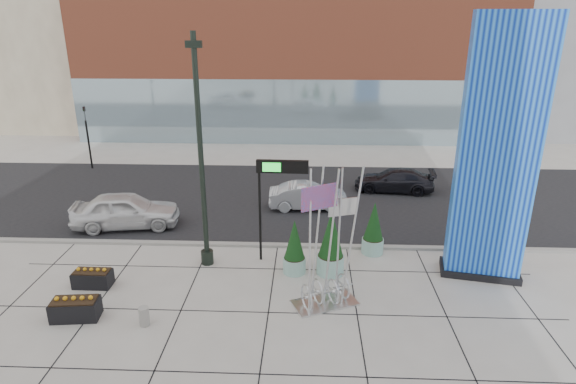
{
  "coord_description": "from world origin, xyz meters",
  "views": [
    {
      "loc": [
        2.26,
        -14.88,
        9.44
      ],
      "look_at": [
        1.54,
        2.0,
        3.28
      ],
      "focal_mm": 30.0,
      "sensor_mm": 36.0,
      "label": 1
    }
  ],
  "objects_px": {
    "concrete_bollard": "(144,316)",
    "car_silver_mid": "(308,196)",
    "public_art_sculpture": "(326,270)",
    "lamp_post": "(202,177)",
    "blue_pylon": "(496,159)",
    "car_white_west": "(126,210)",
    "overhead_street_sign": "(278,175)"
  },
  "relations": [
    {
      "from": "overhead_street_sign",
      "to": "car_white_west",
      "type": "bearing_deg",
      "value": 159.66
    },
    {
      "from": "public_art_sculpture",
      "to": "car_silver_mid",
      "type": "distance_m",
      "value": 8.91
    },
    {
      "from": "lamp_post",
      "to": "car_silver_mid",
      "type": "relative_size",
      "value": 2.21
    },
    {
      "from": "lamp_post",
      "to": "car_silver_mid",
      "type": "distance_m",
      "value": 7.95
    },
    {
      "from": "public_art_sculpture",
      "to": "concrete_bollard",
      "type": "bearing_deg",
      "value": 170.5
    },
    {
      "from": "lamp_post",
      "to": "car_silver_mid",
      "type": "xyz_separation_m",
      "value": [
        4.07,
        6.13,
        -3.01
      ]
    },
    {
      "from": "public_art_sculpture",
      "to": "car_silver_mid",
      "type": "relative_size",
      "value": 1.24
    },
    {
      "from": "lamp_post",
      "to": "public_art_sculpture",
      "type": "xyz_separation_m",
      "value": [
        4.71,
        -2.74,
        -2.37
      ]
    },
    {
      "from": "concrete_bollard",
      "to": "car_white_west",
      "type": "relative_size",
      "value": 0.13
    },
    {
      "from": "public_art_sculpture",
      "to": "concrete_bollard",
      "type": "xyz_separation_m",
      "value": [
        -5.92,
        -1.49,
        -0.99
      ]
    },
    {
      "from": "public_art_sculpture",
      "to": "car_silver_mid",
      "type": "bearing_deg",
      "value": 70.42
    },
    {
      "from": "blue_pylon",
      "to": "car_silver_mid",
      "type": "distance_m",
      "value": 10.17
    },
    {
      "from": "overhead_street_sign",
      "to": "public_art_sculpture",
      "type": "bearing_deg",
      "value": -58.13
    },
    {
      "from": "blue_pylon",
      "to": "concrete_bollard",
      "type": "bearing_deg",
      "value": -150.85
    },
    {
      "from": "public_art_sculpture",
      "to": "car_white_west",
      "type": "relative_size",
      "value": 1.02
    },
    {
      "from": "concrete_bollard",
      "to": "car_silver_mid",
      "type": "bearing_deg",
      "value": 62.99
    },
    {
      "from": "concrete_bollard",
      "to": "car_white_west",
      "type": "distance_m",
      "value": 8.37
    },
    {
      "from": "overhead_street_sign",
      "to": "car_silver_mid",
      "type": "bearing_deg",
      "value": 79.79
    },
    {
      "from": "blue_pylon",
      "to": "lamp_post",
      "type": "bearing_deg",
      "value": -170.74
    },
    {
      "from": "public_art_sculpture",
      "to": "car_silver_mid",
      "type": "xyz_separation_m",
      "value": [
        -0.63,
        8.87,
        -0.65
      ]
    },
    {
      "from": "concrete_bollard",
      "to": "overhead_street_sign",
      "type": "relative_size",
      "value": 0.15
    },
    {
      "from": "blue_pylon",
      "to": "public_art_sculpture",
      "type": "bearing_deg",
      "value": -147.52
    },
    {
      "from": "concrete_bollard",
      "to": "overhead_street_sign",
      "type": "distance_m",
      "value": 7.04
    },
    {
      "from": "car_silver_mid",
      "to": "lamp_post",
      "type": "bearing_deg",
      "value": 143.66
    },
    {
      "from": "public_art_sculpture",
      "to": "concrete_bollard",
      "type": "relative_size",
      "value": 7.71
    },
    {
      "from": "blue_pylon",
      "to": "lamp_post",
      "type": "xyz_separation_m",
      "value": [
        -10.75,
        0.41,
        -0.99
      ]
    },
    {
      "from": "blue_pylon",
      "to": "lamp_post",
      "type": "distance_m",
      "value": 10.81
    },
    {
      "from": "blue_pylon",
      "to": "concrete_bollard",
      "type": "height_order",
      "value": "blue_pylon"
    },
    {
      "from": "overhead_street_sign",
      "to": "car_white_west",
      "type": "xyz_separation_m",
      "value": [
        -7.41,
        3.0,
        -2.84
      ]
    },
    {
      "from": "concrete_bollard",
      "to": "car_silver_mid",
      "type": "height_order",
      "value": "car_silver_mid"
    },
    {
      "from": "blue_pylon",
      "to": "car_white_west",
      "type": "bearing_deg",
      "value": 177.34
    },
    {
      "from": "concrete_bollard",
      "to": "lamp_post",
      "type": "bearing_deg",
      "value": 74.04
    }
  ]
}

